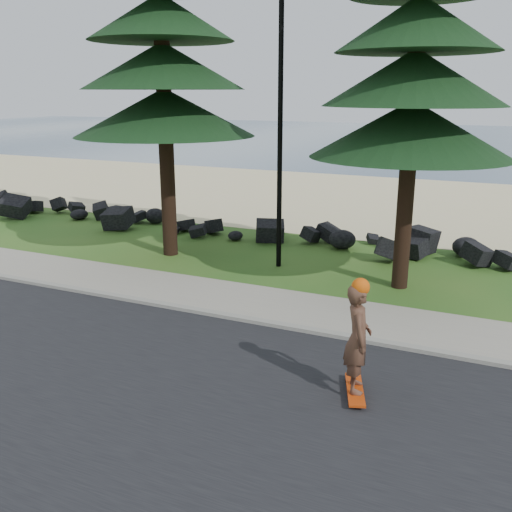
{
  "coord_description": "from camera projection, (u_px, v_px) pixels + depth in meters",
  "views": [
    {
      "loc": [
        5.81,
        -11.31,
        4.82
      ],
      "look_at": [
        0.73,
        0.0,
        1.23
      ],
      "focal_mm": 40.0,
      "sensor_mm": 36.0,
      "label": 1
    }
  ],
  "objects": [
    {
      "name": "ground",
      "position": [
        228.0,
        302.0,
        13.54
      ],
      "size": [
        160.0,
        160.0,
        0.0
      ],
      "primitive_type": "plane",
      "color": "#285A1C",
      "rests_on": "ground"
    },
    {
      "name": "road",
      "position": [
        107.0,
        388.0,
        9.6
      ],
      "size": [
        160.0,
        7.0,
        0.02
      ],
      "primitive_type": "cube",
      "color": "black",
      "rests_on": "ground"
    },
    {
      "name": "kerb",
      "position": [
        210.0,
        313.0,
        12.74
      ],
      "size": [
        160.0,
        0.2,
        0.1
      ],
      "primitive_type": "cube",
      "color": "gray",
      "rests_on": "ground"
    },
    {
      "name": "sidewalk",
      "position": [
        232.0,
        298.0,
        13.71
      ],
      "size": [
        160.0,
        2.0,
        0.08
      ],
      "primitive_type": "cube",
      "color": "gray",
      "rests_on": "ground"
    },
    {
      "name": "beach_sand",
      "position": [
        370.0,
        200.0,
        26.25
      ],
      "size": [
        160.0,
        15.0,
        0.01
      ],
      "primitive_type": "cube",
      "color": "beige",
      "rests_on": "ground"
    },
    {
      "name": "ocean",
      "position": [
        454.0,
        140.0,
        58.23
      ],
      "size": [
        160.0,
        58.0,
        0.01
      ],
      "primitive_type": "cube",
      "color": "#3B5771",
      "rests_on": "ground"
    },
    {
      "name": "seawall_boulders",
      "position": [
        306.0,
        246.0,
        18.45
      ],
      "size": [
        60.0,
        2.4,
        1.1
      ],
      "primitive_type": null,
      "color": "black",
      "rests_on": "ground"
    },
    {
      "name": "lamp_post",
      "position": [
        280.0,
        118.0,
        15.2
      ],
      "size": [
        0.25,
        0.14,
        8.14
      ],
      "color": "black",
      "rests_on": "ground"
    },
    {
      "name": "skateboarder",
      "position": [
        358.0,
        339.0,
        9.12
      ],
      "size": [
        0.62,
        1.11,
        2.02
      ],
      "rotation": [
        0.0,
        0.0,
        1.9
      ],
      "color": "#B8360A",
      "rests_on": "ground"
    }
  ]
}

